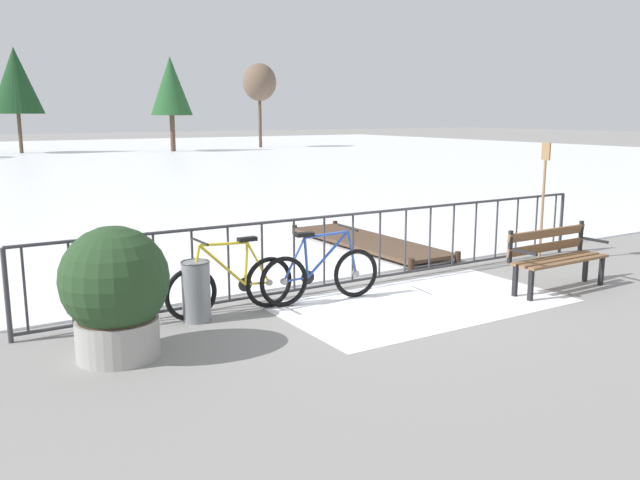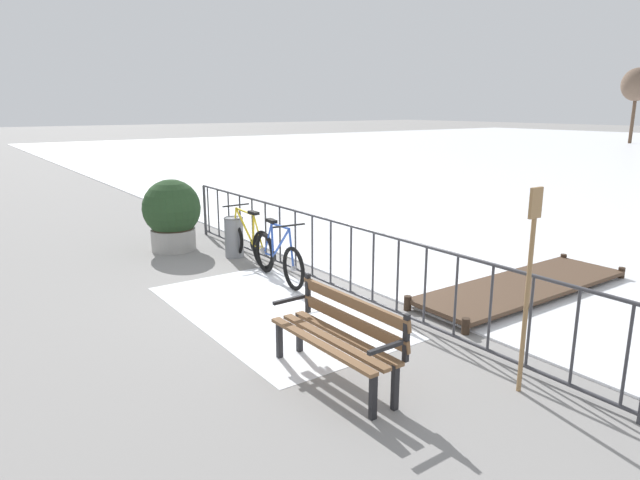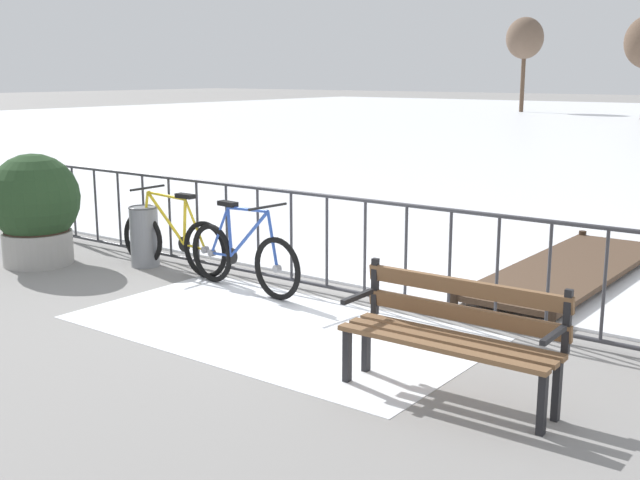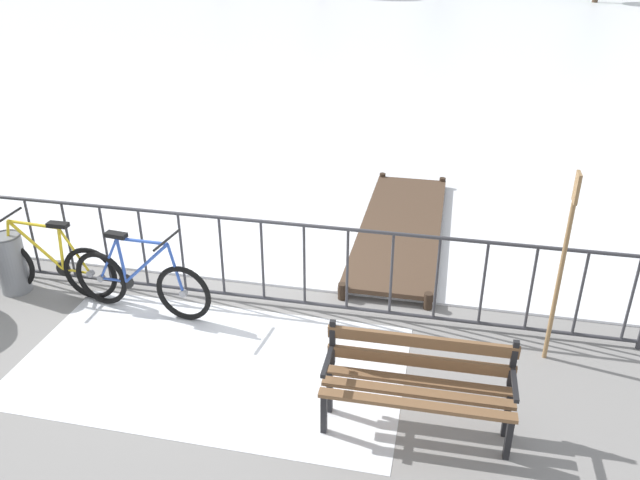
# 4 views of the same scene
# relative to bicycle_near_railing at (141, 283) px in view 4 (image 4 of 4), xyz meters

# --- Properties ---
(ground_plane) EXTENTS (160.00, 160.00, 0.00)m
(ground_plane) POSITION_rel_bicycle_near_railing_xyz_m (0.80, 0.43, -0.37)
(ground_plane) COLOR gray
(frozen_pond) EXTENTS (80.00, 56.00, 0.03)m
(frozen_pond) POSITION_rel_bicycle_near_railing_xyz_m (0.80, 28.83, -0.35)
(frozen_pond) COLOR white
(frozen_pond) RESTS_ON ground
(snow_patch) EXTENTS (3.79, 2.09, 0.01)m
(snow_patch) POSITION_rel_bicycle_near_railing_xyz_m (1.10, -0.77, -0.36)
(snow_patch) COLOR white
(snow_patch) RESTS_ON ground
(railing_fence) EXTENTS (9.06, 0.06, 1.07)m
(railing_fence) POSITION_rel_bicycle_near_railing_xyz_m (0.80, 0.43, 0.19)
(railing_fence) COLOR #38383D
(railing_fence) RESTS_ON ground
(bicycle_near_railing) EXTENTS (1.71, 0.52, 0.97)m
(bicycle_near_railing) POSITION_rel_bicycle_near_railing_xyz_m (0.00, 0.00, 0.00)
(bicycle_near_railing) COLOR black
(bicycle_near_railing) RESTS_ON ground
(bicycle_second) EXTENTS (1.71, 0.52, 0.97)m
(bicycle_second) POSITION_rel_bicycle_near_railing_xyz_m (-1.22, 0.12, 0.00)
(bicycle_second) COLOR black
(bicycle_second) RESTS_ON ground
(park_bench) EXTENTS (1.61, 0.51, 0.89)m
(park_bench) POSITION_rel_bicycle_near_railing_xyz_m (3.14, -1.19, 0.14)
(park_bench) COLOR brown
(park_bench) RESTS_ON ground
(trash_bin) EXTENTS (0.35, 0.35, 0.73)m
(trash_bin) POSITION_rel_bicycle_near_railing_xyz_m (-1.69, 0.09, 0.00)
(trash_bin) COLOR gray
(trash_bin) RESTS_ON ground
(oar_upright) EXTENTS (0.04, 0.16, 1.98)m
(oar_upright) POSITION_rel_bicycle_near_railing_xyz_m (4.34, 0.06, 0.77)
(oar_upright) COLOR #937047
(oar_upright) RESTS_ON ground
(wooden_dock) EXTENTS (1.10, 3.81, 0.20)m
(wooden_dock) POSITION_rel_bicycle_near_railing_xyz_m (2.64, 2.58, -0.25)
(wooden_dock) COLOR #4C3828
(wooden_dock) RESTS_ON ground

